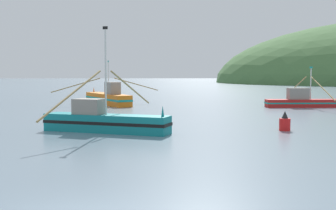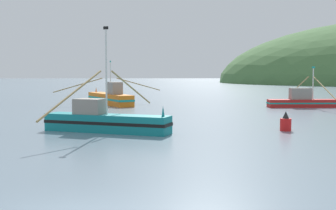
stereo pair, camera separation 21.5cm
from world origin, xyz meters
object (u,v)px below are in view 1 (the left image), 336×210
fishing_boat_teal (104,121)px  fishing_boat_red (306,101)px  channel_buoy (285,123)px  fishing_boat_orange (108,98)px

fishing_boat_teal → fishing_boat_red: (20.41, 21.20, -0.09)m
fishing_boat_teal → channel_buoy: size_ratio=10.57×
fishing_boat_orange → fishing_boat_red: (23.43, -4.66, -0.18)m
fishing_boat_teal → fishing_boat_orange: bearing=116.5°
channel_buoy → fishing_boat_red: bearing=68.5°
fishing_boat_red → channel_buoy: bearing=-113.3°
fishing_boat_teal → fishing_boat_orange: size_ratio=1.13×
fishing_boat_orange → fishing_boat_teal: bearing=158.7°
fishing_boat_orange → channel_buoy: (15.32, -25.22, -0.31)m
fishing_boat_orange → channel_buoy: 29.51m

